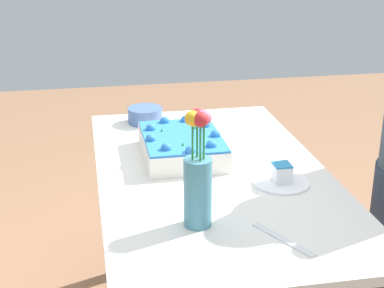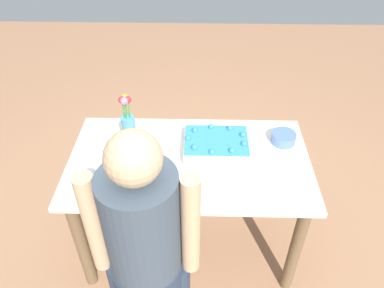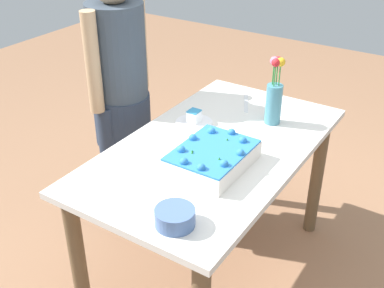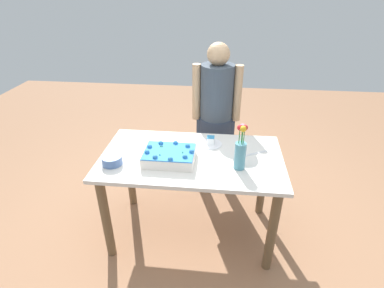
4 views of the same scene
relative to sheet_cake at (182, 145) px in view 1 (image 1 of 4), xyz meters
name	(u,v)px [view 1 (image 1 of 4)]	position (x,y,z in m)	size (l,w,h in m)	color
dining_table	(213,207)	(0.16, 0.08, -0.18)	(1.38, 0.78, 0.77)	silver
sheet_cake	(182,145)	(0.00, 0.00, 0.00)	(0.37, 0.28, 0.11)	white
serving_plate_with_slice	(281,178)	(0.29, 0.28, -0.02)	(0.19, 0.19, 0.07)	white
cake_knife	(283,239)	(0.64, 0.17, -0.04)	(0.22, 0.02, 0.00)	silver
flower_vase	(198,179)	(0.51, -0.04, 0.10)	(0.08, 0.08, 0.34)	teal
fruit_bowl	(145,115)	(-0.41, -0.09, -0.01)	(0.15, 0.15, 0.07)	#4D6AA0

